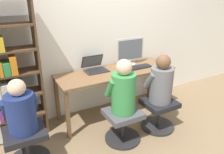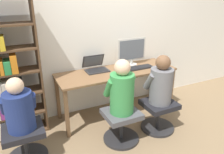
{
  "view_description": "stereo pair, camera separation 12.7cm",
  "coord_description": "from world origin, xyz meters",
  "views": [
    {
      "loc": [
        -1.55,
        -2.43,
        1.91
      ],
      "look_at": [
        -0.16,
        0.14,
        0.73
      ],
      "focal_mm": 35.0,
      "sensor_mm": 36.0,
      "label": 1
    },
    {
      "loc": [
        -1.43,
        -2.49,
        1.91
      ],
      "look_at": [
        -0.16,
        0.14,
        0.73
      ],
      "focal_mm": 35.0,
      "sensor_mm": 36.0,
      "label": 2
    }
  ],
  "objects": [
    {
      "name": "wall_back",
      "position": [
        0.0,
        0.68,
        1.3
      ],
      "size": [
        10.0,
        0.05,
        2.6
      ],
      "color": "white",
      "rests_on": "ground_plane"
    },
    {
      "name": "ground_plane",
      "position": [
        0.0,
        0.0,
        0.0
      ],
      "size": [
        14.0,
        14.0,
        0.0
      ],
      "primitive_type": "plane",
      "color": "#846B4C"
    },
    {
      "name": "desk",
      "position": [
        0.0,
        0.31,
        0.66
      ],
      "size": [
        1.84,
        0.62,
        0.74
      ],
      "color": "brown",
      "rests_on": "ground_plane"
    },
    {
      "name": "person_at_monitor",
      "position": [
        0.35,
        -0.33,
        0.73
      ],
      "size": [
        0.38,
        0.33,
        0.68
      ],
      "color": "slate",
      "rests_on": "office_chair_left"
    },
    {
      "name": "computer_mouse_by_keyboard",
      "position": [
        0.08,
        0.27,
        0.76
      ],
      "size": [
        0.06,
        0.1,
        0.03
      ],
      "color": "silver",
      "rests_on": "desk"
    },
    {
      "name": "person_at_laptop",
      "position": [
        -0.25,
        -0.33,
        0.75
      ],
      "size": [
        0.38,
        0.34,
        0.71
      ],
      "color": "#388C47",
      "rests_on": "office_chair_right"
    },
    {
      "name": "desktop_monitor",
      "position": [
        0.35,
        0.47,
        0.97
      ],
      "size": [
        0.5,
        0.19,
        0.44
      ],
      "color": "beige",
      "rests_on": "desk"
    },
    {
      "name": "office_chair_side",
      "position": [
        -1.44,
        -0.16,
        0.25
      ],
      "size": [
        0.48,
        0.48,
        0.44
      ],
      "color": "#262628",
      "rests_on": "ground_plane"
    },
    {
      "name": "laptop",
      "position": [
        -0.28,
        0.47,
        0.79
      ],
      "size": [
        0.34,
        0.33,
        0.23
      ],
      "color": "#2D2D30",
      "rests_on": "desk"
    },
    {
      "name": "office_chair_right",
      "position": [
        -0.25,
        -0.33,
        0.25
      ],
      "size": [
        0.48,
        0.48,
        0.44
      ],
      "color": "#262628",
      "rests_on": "ground_plane"
    },
    {
      "name": "keyboard",
      "position": [
        0.38,
        0.26,
        0.76
      ],
      "size": [
        0.45,
        0.16,
        0.03
      ],
      "color": "#232326",
      "rests_on": "desk"
    },
    {
      "name": "office_chair_left",
      "position": [
        0.35,
        -0.34,
        0.25
      ],
      "size": [
        0.48,
        0.48,
        0.44
      ],
      "color": "#262628",
      "rests_on": "ground_plane"
    },
    {
      "name": "person_near_shelf",
      "position": [
        -1.44,
        -0.16,
        0.7
      ],
      "size": [
        0.38,
        0.32,
        0.62
      ],
      "color": "navy",
      "rests_on": "office_chair_side"
    }
  ]
}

